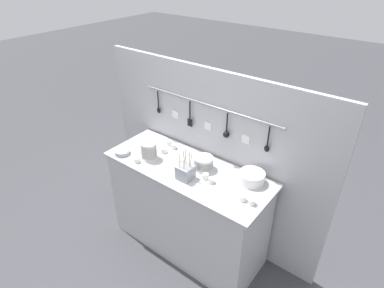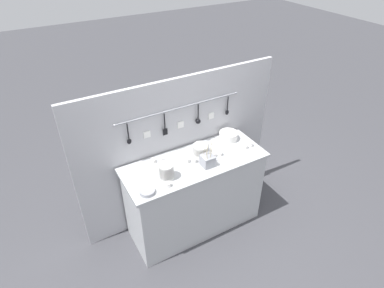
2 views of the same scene
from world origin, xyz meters
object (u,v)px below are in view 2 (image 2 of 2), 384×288
(bowl_stack_tall_left, at_px, (166,171))
(cup_front_right, at_px, (251,144))
(cup_front_left, at_px, (195,160))
(cup_beside_plates, at_px, (245,147))
(plate_stack, at_px, (228,136))
(cup_by_caddy, at_px, (162,159))
(cup_centre, at_px, (164,166))
(cup_back_right, at_px, (214,155))
(bowl_stack_nested_right, at_px, (201,150))
(cup_mid_row, at_px, (220,153))
(cup_back_left, at_px, (187,160))
(steel_mixing_bowl, at_px, (147,192))
(cutlery_caddy, at_px, (208,161))
(cup_edge_far, at_px, (153,161))
(cup_edge_near, at_px, (168,184))

(bowl_stack_tall_left, height_order, cup_front_right, bowl_stack_tall_left)
(cup_front_left, xyz_separation_m, cup_beside_plates, (0.59, -0.06, 0.00))
(plate_stack, distance_m, cup_beside_plates, 0.25)
(cup_by_caddy, xyz_separation_m, cup_front_right, (0.95, -0.23, 0.00))
(cup_beside_plates, relative_size, cup_centre, 1.00)
(cup_back_right, bearing_deg, bowl_stack_tall_left, -173.74)
(bowl_stack_tall_left, bearing_deg, cup_by_caddy, 75.22)
(bowl_stack_nested_right, xyz_separation_m, cup_centre, (-0.43, -0.02, -0.03))
(cup_front_right, bearing_deg, cup_mid_row, 175.98)
(bowl_stack_nested_right, xyz_separation_m, cup_back_left, (-0.19, -0.05, -0.03))
(steel_mixing_bowl, height_order, cutlery_caddy, cutlery_caddy)
(plate_stack, relative_size, cup_by_caddy, 4.07)
(cup_back_left, bearing_deg, cup_mid_row, -10.70)
(cup_mid_row, height_order, cup_by_caddy, same)
(cutlery_caddy, xyz_separation_m, cup_mid_row, (0.20, 0.08, -0.04))
(cup_front_left, xyz_separation_m, cup_back_right, (0.22, -0.02, 0.00))
(steel_mixing_bowl, distance_m, cup_edge_far, 0.45)
(bowl_stack_nested_right, relative_size, steel_mixing_bowl, 1.16)
(bowl_stack_tall_left, xyz_separation_m, cup_mid_row, (0.64, 0.05, -0.06))
(cutlery_caddy, height_order, cup_beside_plates, cutlery_caddy)
(cup_edge_near, distance_m, cup_back_right, 0.64)
(cup_edge_near, bearing_deg, cutlery_caddy, 9.90)
(bowl_stack_tall_left, relative_size, cup_back_left, 3.14)
(cup_by_caddy, height_order, cup_centre, same)
(plate_stack, bearing_deg, cup_centre, -172.77)
(cup_mid_row, height_order, cup_front_right, same)
(cup_front_left, relative_size, cup_front_right, 1.00)
(cup_front_left, relative_size, cup_mid_row, 1.00)
(bowl_stack_tall_left, distance_m, cup_edge_far, 0.29)
(cup_back_left, bearing_deg, cup_back_right, -10.53)
(plate_stack, height_order, cup_edge_far, plate_stack)
(bowl_stack_tall_left, relative_size, plate_stack, 0.77)
(bowl_stack_nested_right, distance_m, cup_edge_near, 0.59)
(bowl_stack_tall_left, height_order, cup_beside_plates, bowl_stack_tall_left)
(cup_edge_near, xyz_separation_m, cup_centre, (0.08, 0.26, 0.00))
(cup_back_left, height_order, cup_centre, same)
(cup_edge_far, bearing_deg, cup_by_caddy, -17.34)
(plate_stack, relative_size, cup_edge_near, 4.07)
(cup_mid_row, height_order, cup_centre, same)
(cutlery_caddy, relative_size, cup_centre, 5.18)
(steel_mixing_bowl, bearing_deg, cup_edge_far, 59.03)
(cup_front_left, relative_size, cup_beside_plates, 1.00)
(cutlery_caddy, relative_size, cup_back_left, 5.18)
(cup_edge_near, distance_m, cup_by_caddy, 0.39)
(bowl_stack_nested_right, distance_m, plate_stack, 0.42)
(cup_mid_row, relative_size, cup_front_right, 1.00)
(bowl_stack_nested_right, xyz_separation_m, cup_front_right, (0.54, -0.14, -0.03))
(bowl_stack_tall_left, distance_m, cup_beside_plates, 0.95)
(cup_front_left, relative_size, cup_back_left, 1.00)
(plate_stack, xyz_separation_m, cup_front_right, (0.13, -0.23, -0.02))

